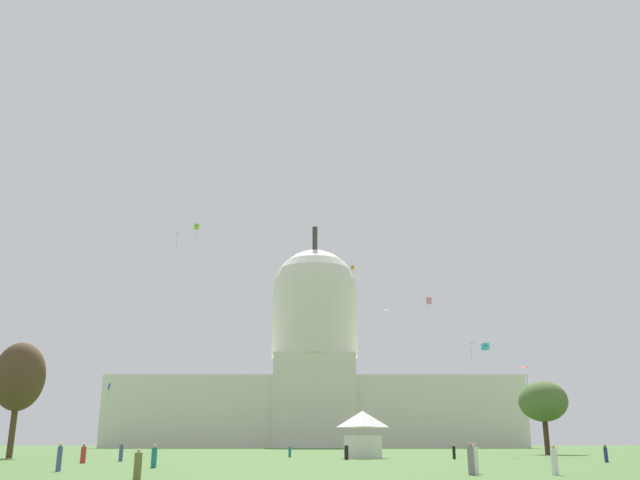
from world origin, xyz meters
TOP-DOWN VIEW (x-y plane):
  - capitol_building at (-3.49, 198.84)m, footprint 133.46×29.17m
  - event_tent at (2.28, 52.54)m, footprint 4.92×7.15m
  - tree_west_near at (-38.31, 51.52)m, footprint 6.95×6.24m
  - tree_east_mid at (31.53, 75.72)m, footprint 9.15×9.31m
  - person_white_deep_crowd at (10.33, 10.84)m, footprint 0.51×0.51m
  - person_grey_mid_center at (5.56, 10.81)m, footprint 0.45×0.45m
  - person_teal_lawn_far_left at (-15.00, 21.89)m, footprint 0.56×0.56m
  - person_black_near_tree_west at (11.94, 47.83)m, footprint 0.44×0.44m
  - person_red_near_tent at (-23.77, 32.94)m, footprint 0.64×0.64m
  - person_olive_front_center at (-12.15, 5.93)m, footprint 0.54×0.54m
  - person_black_front_left at (0.03, 45.62)m, footprint 0.57×0.57m
  - person_teal_mid_left at (-6.45, 57.95)m, footprint 0.36×0.36m
  - person_denim_edge_east at (-22.14, 39.07)m, footprint 0.46×0.46m
  - person_white_lawn_far_right at (6.11, 12.23)m, footprint 0.56×0.56m
  - person_navy_front_right at (23.38, 35.13)m, footprint 0.47×0.47m
  - person_denim_back_right at (-19.64, 15.76)m, footprint 0.40×0.40m
  - kite_turquoise_high at (-38.92, 135.79)m, footprint 0.52×0.70m
  - kite_lime_high at (-30.89, 119.13)m, footprint 1.20×1.14m
  - kite_cyan_low at (19.26, 59.86)m, footprint 1.15×1.16m
  - kite_pink_mid at (14.60, 74.63)m, footprint 0.99×0.96m
  - kite_blue_low at (-34.93, 75.95)m, footprint 0.33×0.52m
  - kite_orange_high at (8.05, 169.47)m, footprint 1.18×1.20m
  - kite_yellow_mid at (12.69, 117.73)m, footprint 1.26×0.93m
  - kite_red_low at (24.56, 60.16)m, footprint 1.09×0.76m
  - kite_violet_mid at (39.14, 154.73)m, footprint 1.63×1.41m

SIDE VIEW (x-z plane):
  - person_olive_front_center at x=-12.15m, z-range -0.07..1.42m
  - person_teal_mid_left at x=-6.45m, z-range -0.06..1.43m
  - person_teal_lawn_far_left at x=-15.00m, z-range -0.07..1.55m
  - person_red_near_tent at x=-23.77m, z-range -0.08..1.57m
  - person_navy_front_right at x=23.38m, z-range -0.05..1.54m
  - person_black_near_tree_west at x=11.94m, z-range -0.05..1.54m
  - person_white_deep_crowd at x=10.33m, z-range -0.07..1.59m
  - person_black_front_left at x=0.03m, z-range -0.08..1.60m
  - person_white_lawn_far_right at x=6.11m, z-range -0.07..1.65m
  - person_denim_edge_east at x=-22.14m, z-range -0.07..1.65m
  - person_grey_mid_center at x=5.56m, z-range -0.07..1.68m
  - person_denim_back_right at x=-19.64m, z-range -0.05..1.73m
  - event_tent at x=2.28m, z-range 0.01..5.36m
  - tree_east_mid at x=31.53m, z-range 2.32..13.14m
  - tree_west_near at x=-38.31m, z-range 2.54..15.78m
  - kite_blue_low at x=-34.93m, z-range 8.23..11.01m
  - kite_red_low at x=24.56m, z-range 8.80..12.27m
  - kite_cyan_low at x=19.26m, z-range 13.48..14.40m
  - capitol_building at x=-3.49m, z-range -14.84..60.47m
  - kite_pink_mid at x=14.60m, z-range 21.37..24.85m
  - kite_violet_mid at x=39.14m, z-range 25.00..29.25m
  - kite_yellow_mid at x=12.69m, z-range 29.24..29.56m
  - kite_lime_high at x=-30.89m, z-range 47.71..51.67m
  - kite_turquoise_high at x=-38.92m, z-range 50.47..54.67m
  - kite_orange_high at x=8.05m, z-range 51.55..54.31m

